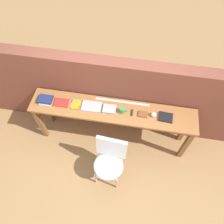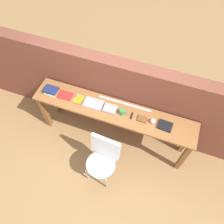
{
  "view_description": "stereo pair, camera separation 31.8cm",
  "coord_description": "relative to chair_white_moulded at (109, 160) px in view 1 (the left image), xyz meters",
  "views": [
    {
      "loc": [
        0.29,
        -1.46,
        3.57
      ],
      "look_at": [
        0.0,
        0.25,
        0.9
      ],
      "focal_mm": 35.0,
      "sensor_mm": 36.0,
      "label": 1
    },
    {
      "loc": [
        0.59,
        -1.37,
        3.57
      ],
      "look_at": [
        0.0,
        0.25,
        0.9
      ],
      "focal_mm": 35.0,
      "sensor_mm": 36.0,
      "label": 2
    }
  ],
  "objects": [
    {
      "name": "brick_wall_back",
      "position": [
        -0.06,
        0.97,
        0.24
      ],
      "size": [
        6.0,
        0.2,
        1.52
      ],
      "primitive_type": "cube",
      "color": "brown",
      "rests_on": "ground"
    },
    {
      "name": "pamphlet_pile_colourful",
      "position": [
        -0.63,
        0.64,
        0.36
      ],
      "size": [
        0.17,
        0.2,
        0.01
      ],
      "color": "purple",
      "rests_on": "sideboard"
    },
    {
      "name": "ground_plane",
      "position": [
        -0.06,
        0.33,
        -0.53
      ],
      "size": [
        40.0,
        40.0,
        0.0
      ],
      "primitive_type": "plane",
      "color": "#9E7547"
    },
    {
      "name": "book_open_centre",
      "position": [
        -0.38,
        0.64,
        0.36
      ],
      "size": [
        0.3,
        0.2,
        0.02
      ],
      "primitive_type": "cube",
      "rotation": [
        0.0,
        0.0,
        0.03
      ],
      "color": "#9E9EA3",
      "rests_on": "sideboard"
    },
    {
      "name": "sideboard",
      "position": [
        -0.06,
        0.63,
        0.21
      ],
      "size": [
        2.5,
        0.44,
        0.88
      ],
      "color": "#996033",
      "rests_on": "ground"
    },
    {
      "name": "chair_white_moulded",
      "position": [
        0.0,
        0.0,
        0.0
      ],
      "size": [
        0.47,
        0.48,
        0.89
      ],
      "color": "silver",
      "rests_on": "ground"
    },
    {
      "name": "multitool_folded",
      "position": [
        0.23,
        0.63,
        0.36
      ],
      "size": [
        0.03,
        0.11,
        0.02
      ],
      "primitive_type": "cube",
      "rotation": [
        0.0,
        0.0,
        0.02
      ],
      "color": "black",
      "rests_on": "sideboard"
    },
    {
      "name": "book_grey_hardcover",
      "position": [
        -0.11,
        0.63,
        0.37
      ],
      "size": [
        0.2,
        0.16,
        0.03
      ],
      "primitive_type": "cube",
      "rotation": [
        0.0,
        0.0,
        0.02
      ],
      "color": "#9E9EA3",
      "rests_on": "sideboard"
    },
    {
      "name": "ruler_metal_back_edge",
      "position": [
        0.06,
        0.8,
        0.35
      ],
      "size": [
        0.82,
        0.03,
        0.0
      ],
      "primitive_type": "cube",
      "color": "silver",
      "rests_on": "sideboard"
    },
    {
      "name": "sports_ball_small",
      "position": [
        0.54,
        0.63,
        0.39
      ],
      "size": [
        0.07,
        0.07,
        0.07
      ],
      "primitive_type": "sphere",
      "color": "silver",
      "rests_on": "sideboard"
    },
    {
      "name": "magazine_cycling",
      "position": [
        -0.84,
        0.63,
        0.36
      ],
      "size": [
        0.22,
        0.16,
        0.02
      ],
      "primitive_type": "cube",
      "rotation": [
        0.0,
        0.0,
        0.03
      ],
      "color": "red",
      "rests_on": "sideboard"
    },
    {
      "name": "leather_journal_brown",
      "position": [
        0.39,
        0.63,
        0.37
      ],
      "size": [
        0.13,
        0.1,
        0.02
      ],
      "primitive_type": "cube",
      "rotation": [
        0.0,
        0.0,
        0.0
      ],
      "color": "brown",
      "rests_on": "sideboard"
    },
    {
      "name": "mug",
      "position": [
        0.09,
        0.62,
        0.4
      ],
      "size": [
        0.11,
        0.08,
        0.09
      ],
      "color": "#338C4C",
      "rests_on": "sideboard"
    },
    {
      "name": "book_repair_rightmost",
      "position": [
        0.72,
        0.63,
        0.37
      ],
      "size": [
        0.21,
        0.17,
        0.02
      ],
      "primitive_type": "cube",
      "rotation": [
        0.0,
        0.0,
        -0.06
      ],
      "color": "black",
      "rests_on": "sideboard"
    },
    {
      "name": "book_stack_leftmost",
      "position": [
        -1.08,
        0.63,
        0.39
      ],
      "size": [
        0.24,
        0.18,
        0.07
      ],
      "color": "white",
      "rests_on": "sideboard"
    }
  ]
}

